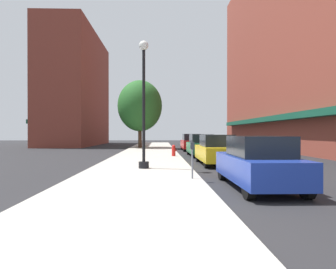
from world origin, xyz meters
name	(u,v)px	position (x,y,z in m)	size (l,w,h in m)	color
ground_plane	(198,155)	(4.00, 18.00, 0.00)	(90.00, 90.00, 0.00)	#232326
sidewalk_slab	(149,153)	(0.00, 19.00, 0.06)	(4.80, 50.00, 0.12)	#A8A399
building_right_brick	(308,34)	(14.99, 22.00, 11.21)	(6.80, 40.00, 22.46)	brown
building_far_background	(77,90)	(-11.01, 37.00, 7.90)	(6.80, 18.00, 15.83)	brown
lamppost	(144,102)	(0.15, 8.29, 3.20)	(0.48, 0.48, 5.90)	black
fire_hydrant	(174,150)	(1.89, 15.24, 0.52)	(0.33, 0.26, 0.79)	red
parking_meter_near	(192,155)	(2.05, 5.19, 0.95)	(0.14, 0.09, 1.31)	slate
tree_near	(140,106)	(-1.27, 27.02, 4.74)	(4.91, 4.91, 7.45)	#422D1E
car_blue	(258,163)	(4.00, 3.96, 0.81)	(1.80, 4.30, 1.66)	black
car_yellow	(216,150)	(4.00, 10.71, 0.81)	(1.80, 4.30, 1.66)	black
car_green	(201,145)	(4.00, 16.50, 0.81)	(1.80, 4.30, 1.66)	black
car_red	(191,142)	(4.00, 23.24, 0.81)	(1.80, 4.30, 1.66)	black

